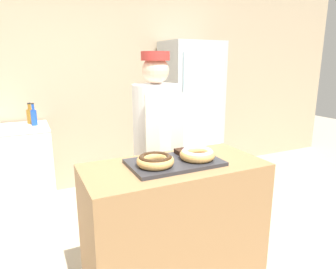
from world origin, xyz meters
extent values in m
cube|color=tan|center=(0.00, 2.13, 1.35)|extent=(8.00, 0.06, 2.70)
cube|color=#997047|center=(0.00, 0.00, 0.46)|extent=(1.20, 0.58, 0.92)
cube|color=#2D2D33|center=(0.00, 0.00, 0.94)|extent=(0.60, 0.37, 0.02)
torus|color=tan|center=(-0.15, -0.03, 0.98)|extent=(0.24, 0.24, 0.06)
torus|color=#331E0F|center=(-0.15, -0.03, 1.00)|extent=(0.21, 0.21, 0.04)
torus|color=tan|center=(0.15, -0.03, 0.98)|extent=(0.24, 0.24, 0.06)
torus|color=#EFADC6|center=(0.15, -0.03, 1.00)|extent=(0.21, 0.21, 0.04)
cube|color=black|center=(-0.11, 0.12, 0.96)|extent=(0.08, 0.08, 0.03)
cube|color=black|center=(0.11, 0.12, 0.96)|extent=(0.08, 0.08, 0.03)
cylinder|color=#4C4C51|center=(0.12, 0.57, 0.40)|extent=(0.28, 0.28, 0.80)
cylinder|color=white|center=(0.12, 0.57, 1.10)|extent=(0.38, 0.38, 0.60)
cube|color=silver|center=(0.12, 0.39, 0.71)|extent=(0.33, 0.02, 1.26)
sphere|color=beige|center=(0.12, 0.57, 1.51)|extent=(0.22, 0.22, 0.22)
cylinder|color=#B2332D|center=(0.12, 0.57, 1.62)|extent=(0.23, 0.23, 0.07)
cube|color=#ADB2B7|center=(1.13, 1.76, 0.92)|extent=(0.69, 0.61, 1.83)
cube|color=silver|center=(1.13, 1.44, 0.95)|extent=(0.57, 0.02, 1.46)
cylinder|color=#1E4CB2|center=(-0.78, 1.79, 1.00)|extent=(0.06, 0.06, 0.16)
cylinder|color=#1E4CB2|center=(-0.78, 1.79, 1.11)|extent=(0.03, 0.03, 0.06)
cylinder|color=black|center=(-0.78, 1.79, 1.15)|extent=(0.03, 0.03, 0.01)
cylinder|color=#99661E|center=(-0.81, 1.92, 0.99)|extent=(0.07, 0.07, 0.16)
cylinder|color=#99661E|center=(-0.81, 1.92, 1.10)|extent=(0.03, 0.03, 0.06)
cylinder|color=black|center=(-0.81, 1.92, 1.14)|extent=(0.04, 0.04, 0.01)
camera|label=1|loc=(-0.85, -1.67, 1.58)|focal=32.00mm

